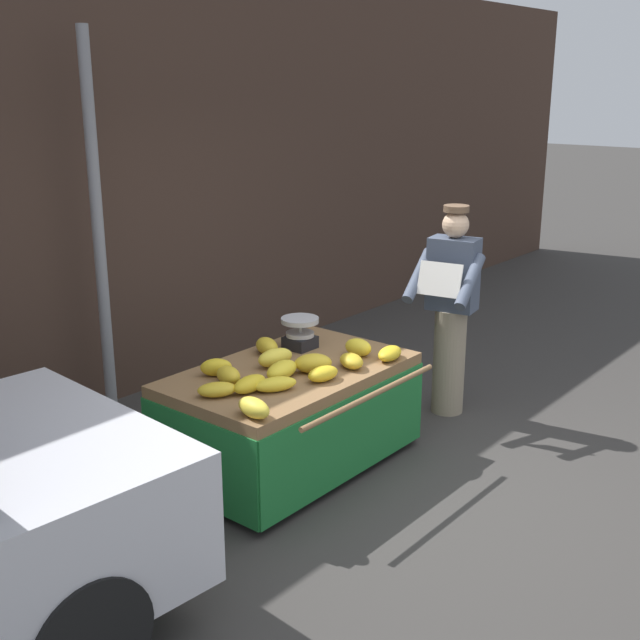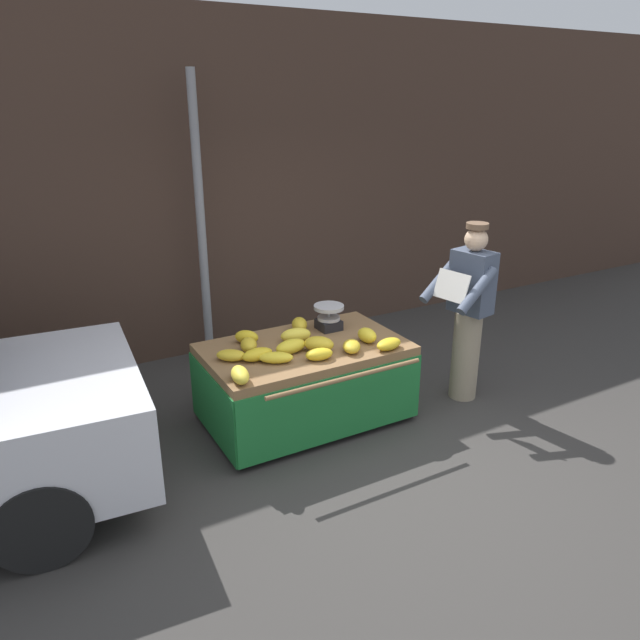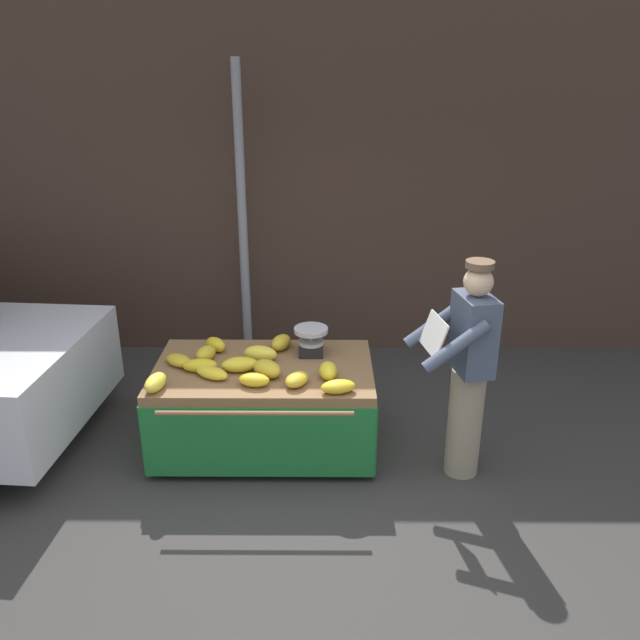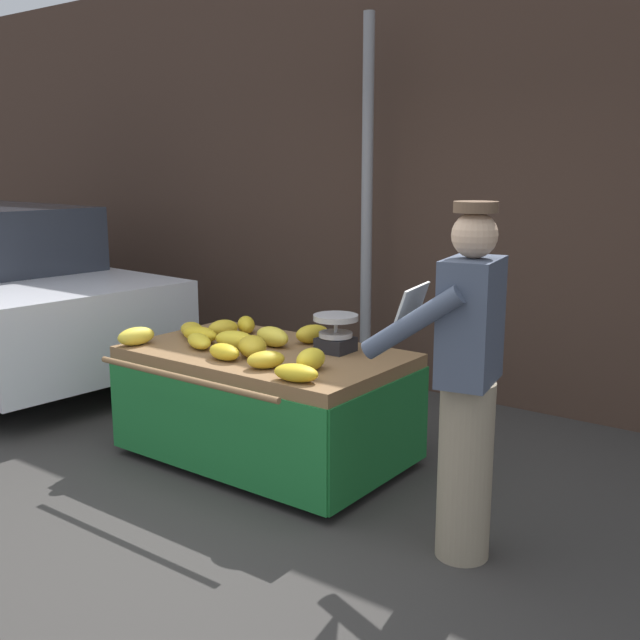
% 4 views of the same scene
% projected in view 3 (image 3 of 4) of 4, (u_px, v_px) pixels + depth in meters
% --- Properties ---
extents(ground_plane, '(60.00, 60.00, 0.00)m').
position_uv_depth(ground_plane, '(303.00, 527.00, 4.43)').
color(ground_plane, '#383533').
extents(back_wall, '(16.00, 0.24, 3.64)m').
position_uv_depth(back_wall, '(310.00, 183.00, 6.63)').
color(back_wall, '#473328').
rests_on(back_wall, ground).
extents(street_pole, '(0.09, 0.09, 3.03)m').
position_uv_depth(street_pole, '(243.00, 222.00, 6.34)').
color(street_pole, gray).
rests_on(street_pole, ground).
extents(banana_cart, '(1.76, 1.26, 0.73)m').
position_uv_depth(banana_cart, '(264.00, 388.00, 5.18)').
color(banana_cart, olive).
rests_on(banana_cart, ground).
extents(weighing_scale, '(0.28, 0.28, 0.23)m').
position_uv_depth(weighing_scale, '(311.00, 341.00, 5.28)').
color(weighing_scale, black).
rests_on(weighing_scale, banana_cart).
extents(banana_bunch_0, '(0.20, 0.25, 0.12)m').
position_uv_depth(banana_bunch_0, '(206.00, 353.00, 5.19)').
color(banana_bunch_0, gold).
rests_on(banana_bunch_0, banana_cart).
extents(banana_bunch_1, '(0.30, 0.19, 0.12)m').
position_uv_depth(banana_bunch_1, '(240.00, 364.00, 5.01)').
color(banana_bunch_1, yellow).
rests_on(banana_bunch_1, banana_cart).
extents(banana_bunch_2, '(0.22, 0.27, 0.12)m').
position_uv_depth(banana_bunch_2, '(281.00, 342.00, 5.39)').
color(banana_bunch_2, gold).
rests_on(banana_bunch_2, banana_cart).
extents(banana_bunch_3, '(0.28, 0.15, 0.10)m').
position_uv_depth(banana_bunch_3, '(200.00, 365.00, 5.01)').
color(banana_bunch_3, gold).
rests_on(banana_bunch_3, banana_cart).
extents(banana_bunch_4, '(0.28, 0.27, 0.09)m').
position_uv_depth(banana_bunch_4, '(179.00, 360.00, 5.11)').
color(banana_bunch_4, gold).
rests_on(banana_bunch_4, banana_cart).
extents(banana_bunch_5, '(0.28, 0.19, 0.10)m').
position_uv_depth(banana_bunch_5, '(338.00, 387.00, 4.69)').
color(banana_bunch_5, gold).
rests_on(banana_bunch_5, banana_cart).
extents(banana_bunch_6, '(0.30, 0.30, 0.13)m').
position_uv_depth(banana_bunch_6, '(267.00, 369.00, 4.92)').
color(banana_bunch_6, gold).
rests_on(banana_bunch_6, banana_cart).
extents(banana_bunch_7, '(0.15, 0.21, 0.13)m').
position_uv_depth(banana_bunch_7, '(328.00, 371.00, 4.89)').
color(banana_bunch_7, yellow).
rests_on(banana_bunch_7, banana_cart).
extents(banana_bunch_8, '(0.31, 0.25, 0.09)m').
position_uv_depth(banana_bunch_8, '(212.00, 373.00, 4.90)').
color(banana_bunch_8, yellow).
rests_on(banana_bunch_8, banana_cart).
extents(banana_bunch_9, '(0.24, 0.23, 0.12)m').
position_uv_depth(banana_bunch_9, '(216.00, 345.00, 5.35)').
color(banana_bunch_9, gold).
rests_on(banana_bunch_9, banana_cart).
extents(banana_bunch_10, '(0.30, 0.19, 0.13)m').
position_uv_depth(banana_bunch_10, '(260.00, 353.00, 5.18)').
color(banana_bunch_10, yellow).
rests_on(banana_bunch_10, banana_cart).
extents(banana_bunch_11, '(0.24, 0.27, 0.10)m').
position_uv_depth(banana_bunch_11, '(297.00, 379.00, 4.79)').
color(banana_bunch_11, gold).
rests_on(banana_bunch_11, banana_cart).
extents(banana_bunch_12, '(0.25, 0.17, 0.10)m').
position_uv_depth(banana_bunch_12, '(254.00, 380.00, 4.78)').
color(banana_bunch_12, gold).
rests_on(banana_bunch_12, banana_cart).
extents(banana_bunch_13, '(0.17, 0.28, 0.12)m').
position_uv_depth(banana_bunch_13, '(155.00, 382.00, 4.73)').
color(banana_bunch_13, yellow).
rests_on(banana_bunch_13, banana_cart).
extents(vendor_person, '(0.64, 0.59, 1.71)m').
position_uv_depth(vendor_person, '(468.00, 371.00, 4.71)').
color(vendor_person, gray).
rests_on(vendor_person, ground).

